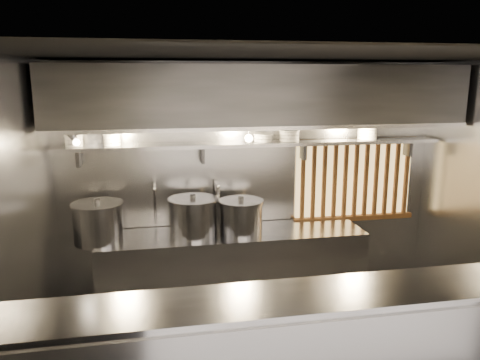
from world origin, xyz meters
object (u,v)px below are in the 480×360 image
object	(u,v)px
heat_lamp	(73,136)
stock_pot_right	(193,217)
stock_pot_left	(98,222)
stock_pot_mid	(241,216)
pendant_bulb	(249,138)

from	to	relation	value
heat_lamp	stock_pot_right	distance (m)	1.52
stock_pot_left	stock_pot_mid	xyz separation A→B (m)	(1.55, 0.02, -0.03)
stock_pot_left	stock_pot_right	xyz separation A→B (m)	(1.01, 0.03, -0.00)
pendant_bulb	stock_pot_mid	distance (m)	0.88
heat_lamp	stock_pot_left	bearing A→B (deg)	58.14
stock_pot_right	stock_pot_left	bearing A→B (deg)	-178.49
stock_pot_left	pendant_bulb	bearing A→B (deg)	3.87
stock_pot_left	stock_pot_right	world-z (taller)	stock_pot_left
pendant_bulb	stock_pot_left	world-z (taller)	pendant_bulb
heat_lamp	stock_pot_left	world-z (taller)	heat_lamp
heat_lamp	stock_pot_left	distance (m)	0.99
heat_lamp	pendant_bulb	size ratio (longest dim) A/B	1.87
stock_pot_mid	stock_pot_right	distance (m)	0.54
heat_lamp	stock_pot_mid	distance (m)	1.97
pendant_bulb	heat_lamp	bearing A→B (deg)	-169.00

